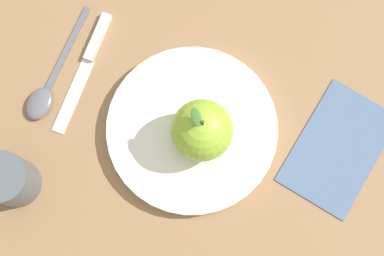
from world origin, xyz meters
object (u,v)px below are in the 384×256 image
(apple, at_px, (202,130))
(dinner_plate, at_px, (192,129))
(spoon, at_px, (46,90))
(knife, at_px, (88,61))
(cup, at_px, (8,180))
(linen_napkin, at_px, (338,148))

(apple, bearing_deg, dinner_plate, -3.47)
(apple, height_order, spoon, apple)
(knife, bearing_deg, dinner_plate, -175.39)
(dinner_plate, bearing_deg, cup, 55.94)
(spoon, bearing_deg, cup, 114.85)
(dinner_plate, height_order, cup, cup)
(spoon, bearing_deg, linen_napkin, -152.61)
(dinner_plate, xyz_separation_m, spoon, (0.20, 0.08, -0.01))
(dinner_plate, xyz_separation_m, apple, (-0.02, 0.00, 0.05))
(dinner_plate, relative_size, spoon, 1.29)
(cup, distance_m, spoon, 0.14)
(cup, bearing_deg, apple, -127.38)
(cup, bearing_deg, spoon, -65.15)
(spoon, distance_m, linen_napkin, 0.41)
(linen_napkin, bearing_deg, apple, 34.90)
(apple, bearing_deg, linen_napkin, -145.10)
(apple, bearing_deg, cup, 52.62)
(dinner_plate, relative_size, knife, 1.30)
(knife, xyz_separation_m, spoon, (0.02, 0.07, 0.00))
(dinner_plate, height_order, knife, dinner_plate)
(knife, bearing_deg, cup, 101.66)
(apple, bearing_deg, knife, 3.89)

